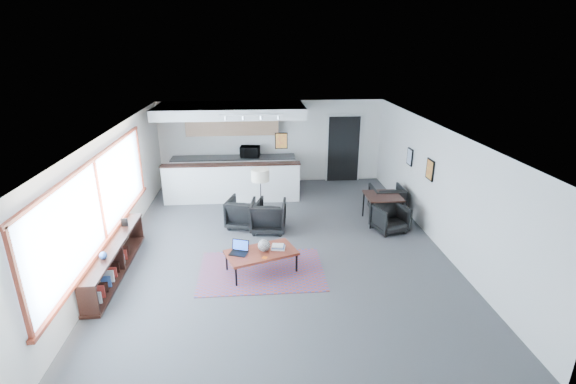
{
  "coord_description": "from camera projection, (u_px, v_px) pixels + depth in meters",
  "views": [
    {
      "loc": [
        -0.49,
        -8.45,
        4.34
      ],
      "look_at": [
        0.2,
        0.4,
        1.1
      ],
      "focal_mm": 26.0,
      "sensor_mm": 36.0,
      "label": 1
    }
  ],
  "objects": [
    {
      "name": "room",
      "position": [
        280.0,
        190.0,
        9.0
      ],
      "size": [
        7.02,
        9.02,
        2.62
      ],
      "color": "#4A4A4C",
      "rests_on": "ground"
    },
    {
      "name": "window",
      "position": [
        100.0,
        203.0,
        7.85
      ],
      "size": [
        0.1,
        5.95,
        1.66
      ],
      "color": "#8CBFFF",
      "rests_on": "room"
    },
    {
      "name": "console",
      "position": [
        115.0,
        259.0,
        8.11
      ],
      "size": [
        0.35,
        3.0,
        0.8
      ],
      "color": "black",
      "rests_on": "floor"
    },
    {
      "name": "kitchenette",
      "position": [
        232.0,
        146.0,
        12.35
      ],
      "size": [
        4.2,
        1.96,
        2.6
      ],
      "color": "white",
      "rests_on": "floor"
    },
    {
      "name": "doorway",
      "position": [
        343.0,
        148.0,
        13.38
      ],
      "size": [
        1.1,
        0.12,
        2.15
      ],
      "color": "black",
      "rests_on": "room"
    },
    {
      "name": "track_light",
      "position": [
        251.0,
        116.0,
        10.59
      ],
      "size": [
        1.6,
        0.07,
        0.15
      ],
      "color": "silver",
      "rests_on": "room"
    },
    {
      "name": "wall_art_lower",
      "position": [
        430.0,
        170.0,
        9.54
      ],
      "size": [
        0.03,
        0.38,
        0.48
      ],
      "color": "black",
      "rests_on": "room"
    },
    {
      "name": "wall_art_upper",
      "position": [
        410.0,
        157.0,
        10.77
      ],
      "size": [
        0.03,
        0.34,
        0.44
      ],
      "color": "black",
      "rests_on": "room"
    },
    {
      "name": "kilim_rug",
      "position": [
        262.0,
        271.0,
        8.32
      ],
      "size": [
        2.46,
        1.68,
        0.01
      ],
      "rotation": [
        0.0,
        0.0,
        0.0
      ],
      "color": "#66394F",
      "rests_on": "floor"
    },
    {
      "name": "coffee_table",
      "position": [
        261.0,
        253.0,
        8.18
      ],
      "size": [
        1.51,
        1.14,
        0.44
      ],
      "rotation": [
        0.0,
        0.0,
        0.34
      ],
      "color": "maroon",
      "rests_on": "floor"
    },
    {
      "name": "laptop",
      "position": [
        240.0,
        249.0,
        8.12
      ],
      "size": [
        0.41,
        0.37,
        0.24
      ],
      "rotation": [
        0.0,
        0.0,
        -0.33
      ],
      "color": "black",
      "rests_on": "coffee_table"
    },
    {
      "name": "ceramic_pot",
      "position": [
        264.0,
        245.0,
        8.15
      ],
      "size": [
        0.24,
        0.24,
        0.24
      ],
      "rotation": [
        0.0,
        0.0,
        -0.1
      ],
      "color": "gray",
      "rests_on": "coffee_table"
    },
    {
      "name": "book_stack",
      "position": [
        278.0,
        247.0,
        8.27
      ],
      "size": [
        0.3,
        0.25,
        0.08
      ],
      "rotation": [
        0.0,
        0.0,
        -0.15
      ],
      "color": "silver",
      "rests_on": "coffee_table"
    },
    {
      "name": "coaster",
      "position": [
        265.0,
        258.0,
        7.93
      ],
      "size": [
        0.12,
        0.12,
        0.01
      ],
      "rotation": [
        0.0,
        0.0,
        -0.36
      ],
      "color": "#E5590C",
      "rests_on": "coffee_table"
    },
    {
      "name": "armchair_left",
      "position": [
        244.0,
        211.0,
        10.2
      ],
      "size": [
        0.96,
        0.93,
        0.8
      ],
      "primitive_type": "imported",
      "rotation": [
        0.0,
        0.0,
        2.84
      ],
      "color": "black",
      "rests_on": "floor"
    },
    {
      "name": "armchair_right",
      "position": [
        268.0,
        214.0,
        9.97
      ],
      "size": [
        0.9,
        0.86,
        0.83
      ],
      "primitive_type": "imported",
      "rotation": [
        0.0,
        0.0,
        3.01
      ],
      "color": "black",
      "rests_on": "floor"
    },
    {
      "name": "floor_lamp",
      "position": [
        260.0,
        177.0,
        9.82
      ],
      "size": [
        0.5,
        0.5,
        1.49
      ],
      "rotation": [
        0.0,
        0.0,
        -0.18
      ],
      "color": "black",
      "rests_on": "floor"
    },
    {
      "name": "dining_table",
      "position": [
        383.0,
        198.0,
        10.36
      ],
      "size": [
        0.85,
        0.85,
        0.72
      ],
      "rotation": [
        0.0,
        0.0,
        -0.0
      ],
      "color": "black",
      "rests_on": "floor"
    },
    {
      "name": "dining_chair_near",
      "position": [
        390.0,
        219.0,
        9.97
      ],
      "size": [
        0.74,
        0.71,
        0.62
      ],
      "primitive_type": "imported",
      "rotation": [
        0.0,
        0.0,
        0.3
      ],
      "color": "black",
      "rests_on": "floor"
    },
    {
      "name": "dining_chair_far",
      "position": [
        387.0,
        201.0,
        10.98
      ],
      "size": [
        0.7,
        0.65,
        0.71
      ],
      "primitive_type": "imported",
      "rotation": [
        0.0,
        0.0,
        3.13
      ],
      "color": "black",
      "rests_on": "floor"
    },
    {
      "name": "microwave",
      "position": [
        250.0,
        150.0,
        12.89
      ],
      "size": [
        0.63,
        0.4,
        0.4
      ],
      "primitive_type": "imported",
      "rotation": [
        0.0,
        0.0,
        -0.13
      ],
      "color": "black",
      "rests_on": "kitchenette"
    }
  ]
}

